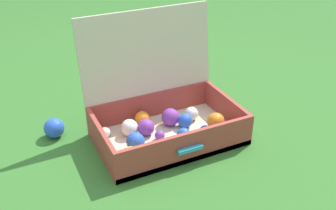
{
  "coord_description": "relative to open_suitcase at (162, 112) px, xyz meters",
  "views": [
    {
      "loc": [
        -0.59,
        -1.28,
        1.02
      ],
      "look_at": [
        0.05,
        0.05,
        0.18
      ],
      "focal_mm": 42.55,
      "sensor_mm": 36.0,
      "label": 1
    }
  ],
  "objects": [
    {
      "name": "ground_plane",
      "position": [
        -0.05,
        -0.11,
        -0.12
      ],
      "size": [
        16.0,
        16.0,
        0.0
      ],
      "primitive_type": "plane",
      "color": "#336B28"
    },
    {
      "name": "open_suitcase",
      "position": [
        0.0,
        0.0,
        0.0
      ],
      "size": [
        0.63,
        0.47,
        0.53
      ],
      "color": "beige",
      "rests_on": "ground"
    },
    {
      "name": "stray_ball_on_grass",
      "position": [
        -0.45,
        0.19,
        -0.07
      ],
      "size": [
        0.09,
        0.09,
        0.09
      ],
      "primitive_type": "sphere",
      "color": "blue",
      "rests_on": "ground"
    }
  ]
}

